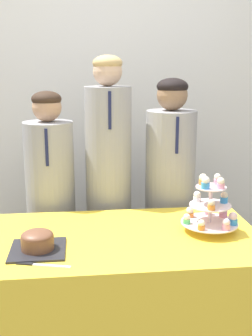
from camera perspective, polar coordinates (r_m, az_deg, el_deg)
name	(u,v)px	position (r m, az deg, el deg)	size (l,w,h in m)	color
wall_back	(103,93)	(3.18, -3.10, 10.14)	(9.00, 0.06, 2.70)	silver
table	(120,299)	(2.31, -0.86, -17.36)	(1.43, 0.79, 0.71)	yellow
round_cake	(37,241)	(2.01, -11.90, -9.70)	(0.25, 0.25, 0.10)	#232328
cake_knife	(34,264)	(1.90, -12.32, -12.65)	(0.24, 0.08, 0.01)	silver
cupcake_stand	(211,207)	(2.20, 11.46, -5.18)	(0.29, 0.29, 0.30)	silver
student_0	(51,209)	(2.73, -10.08, -5.49)	(0.31, 0.31, 1.40)	#939399
student_1	(109,191)	(2.70, -2.35, -3.09)	(0.29, 0.29, 1.61)	#939399
student_2	(170,199)	(2.77, 5.92, -4.23)	(0.32, 0.32, 1.47)	#939399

